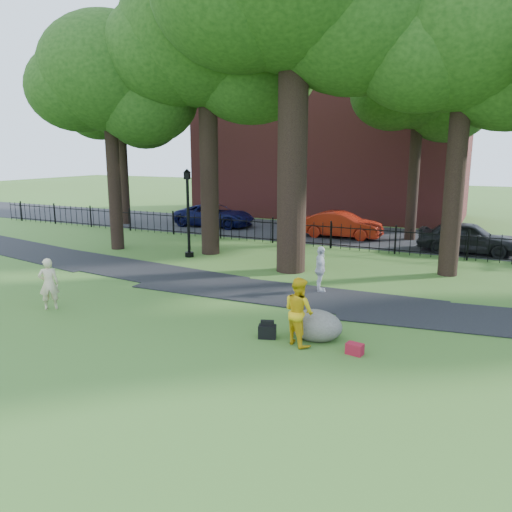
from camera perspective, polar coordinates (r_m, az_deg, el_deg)
The scene contains 16 objects.
ground at distance 13.36m, azimuth -7.52°, elevation -8.13°, with size 120.00×120.00×0.00m, color #426724.
footpath at distance 16.19m, azimuth 3.12°, elevation -4.42°, with size 36.00×2.60×0.03m, color black.
street at distance 27.71m, azimuth 11.01°, elevation 2.33°, with size 80.00×7.00×0.02m, color black.
iron_fence at distance 23.82m, azimuth 8.53°, elevation 2.31°, with size 44.00×0.04×1.20m.
brick_building at distance 36.15m, azimuth 8.53°, elevation 14.20°, with size 18.00×8.00×12.00m, color maroon.
tree_row at distance 20.21m, azimuth 7.42°, elevation 22.14°, with size 26.82×7.96×12.42m.
woman at distance 15.72m, azimuth -22.60°, elevation -2.95°, with size 0.56×0.37×1.53m, color beige.
man at distance 11.96m, azimuth 4.92°, elevation -6.31°, with size 0.80×0.63×1.66m, color gold.
pedestrian at distance 16.40m, azimuth 7.37°, elevation -1.52°, with size 0.89×0.37×1.52m, color silver.
boulder at distance 12.51m, azimuth 6.83°, elevation -7.64°, with size 1.34×1.01×0.78m, color slate.
lamppost at distance 21.65m, azimuth -7.76°, elevation 4.75°, with size 0.38×0.38×3.81m.
backpack at distance 12.52m, azimuth 1.30°, elevation -8.64°, with size 0.44×0.27×0.33m, color black.
red_bag at distance 11.81m, azimuth 11.21°, elevation -10.38°, with size 0.38×0.24×0.26m, color maroon.
red_sedan at distance 26.74m, azimuth 9.74°, elevation 3.53°, with size 1.47×4.21×1.39m, color maroon.
navy_van at distance 30.41m, azimuth -4.75°, elevation 4.65°, with size 2.24×4.85×1.35m, color #0B0D37.
grey_car at distance 24.41m, azimuth 22.99°, elevation 1.99°, with size 1.69×4.21×1.44m, color black.
Camera 1 is at (7.01, -10.41, 4.60)m, focal length 35.00 mm.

